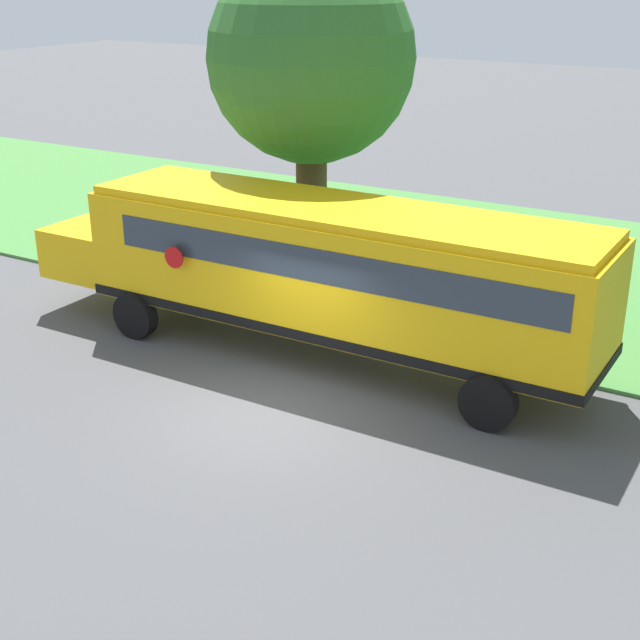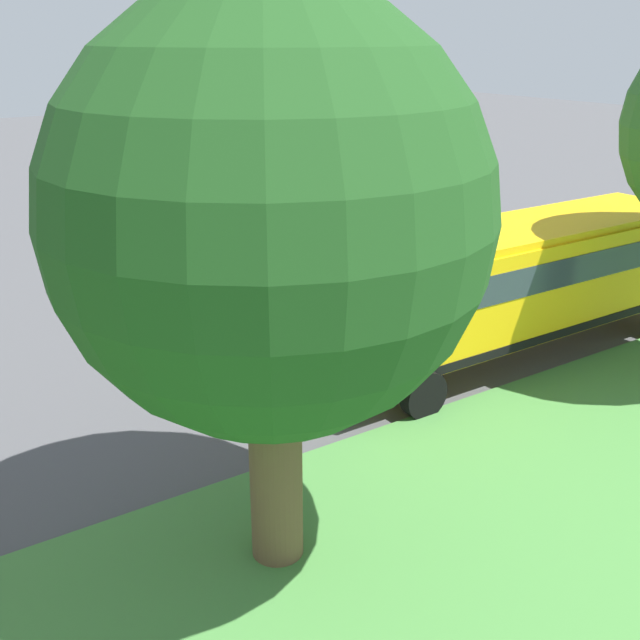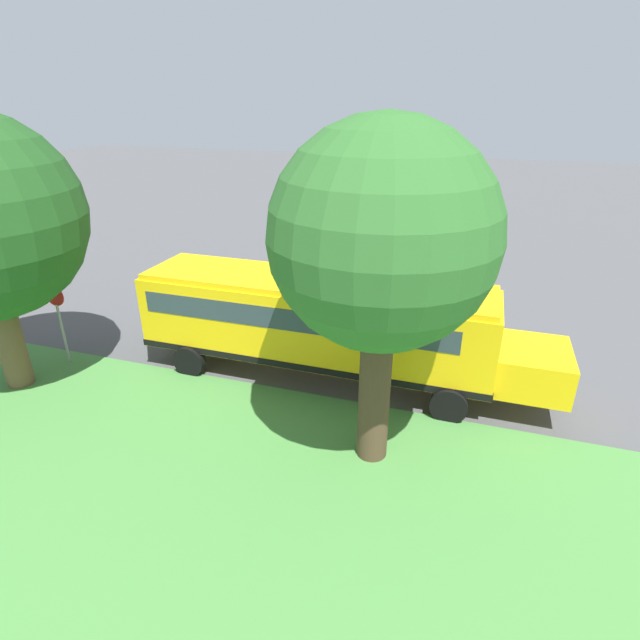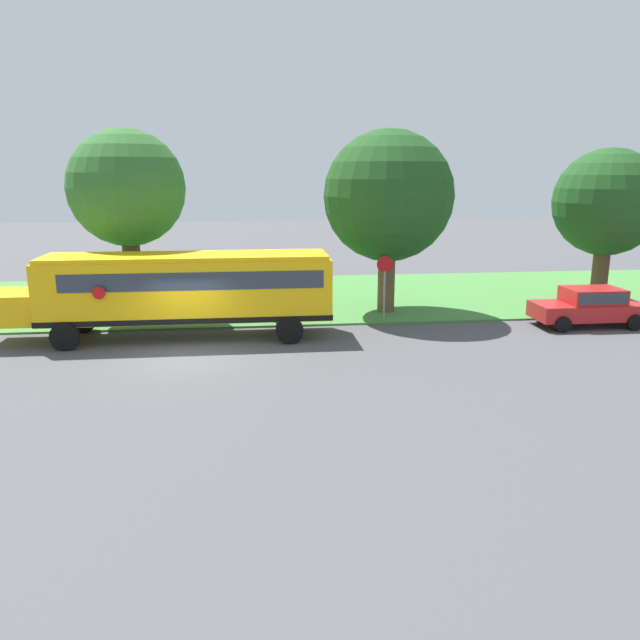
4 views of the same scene
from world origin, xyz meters
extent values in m
plane|color=#4C4C4F|center=(0.00, 0.00, 0.00)|extent=(120.00, 120.00, 0.00)
cube|color=yellow|center=(-2.77, -0.10, 1.90)|extent=(2.50, 10.50, 2.20)
cube|color=yellow|center=(-2.77, -0.10, 3.08)|extent=(2.35, 10.29, 0.16)
cube|color=black|center=(-2.77, -0.10, 0.92)|extent=(2.54, 10.54, 0.20)
cube|color=#2D3842|center=(-2.77, 0.20, 2.36)|extent=(2.53, 9.24, 0.64)
cylinder|color=red|center=(-1.34, -2.99, 2.05)|extent=(0.03, 0.44, 0.44)
cylinder|color=black|center=(-1.52, -4.30, 0.50)|extent=(0.30, 1.00, 1.00)
cylinder|color=black|center=(-1.52, 3.58, 0.50)|extent=(0.30, 1.00, 1.00)
cylinder|color=black|center=(-4.02, 3.58, 0.50)|extent=(0.30, 1.00, 1.00)
cylinder|color=brown|center=(-6.12, 8.16, 1.51)|extent=(0.75, 0.75, 3.02)
sphere|color=#1E4C1C|center=(-6.12, 8.16, 5.11)|extent=(5.58, 5.58, 5.58)
sphere|color=#1E4C1C|center=(-5.75, 7.80, 5.53)|extent=(4.17, 4.17, 4.17)
cylinder|color=gray|center=(-4.60, 7.74, 1.05)|extent=(0.08, 0.08, 2.10)
cylinder|color=red|center=(-4.60, 7.74, 2.40)|extent=(0.03, 0.68, 0.68)
camera|label=1|loc=(11.54, 8.01, 7.43)|focal=50.00mm
camera|label=2|loc=(-14.02, 12.61, 7.21)|focal=42.00mm
camera|label=3|loc=(-15.70, -4.47, 8.05)|focal=28.00mm
camera|label=4|loc=(20.42, 2.17, 6.12)|focal=35.00mm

